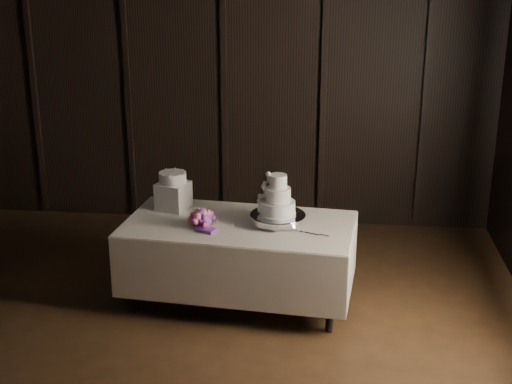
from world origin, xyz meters
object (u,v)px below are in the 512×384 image
object	(u,v)px
display_table	(239,259)
wedding_cake	(275,199)
small_cake	(173,178)
bouquet	(202,219)
cake_stand	(278,219)
box_pedestal	(173,196)

from	to	relation	value
display_table	wedding_cake	xyz separation A→B (m)	(0.31, -0.01, 0.58)
display_table	small_cake	bearing A→B (deg)	160.92
wedding_cake	bouquet	bearing A→B (deg)	-167.55
cake_stand	small_cake	xyz separation A→B (m)	(-0.98, 0.28, 0.25)
display_table	wedding_cake	world-z (taller)	wedding_cake
wedding_cake	box_pedestal	world-z (taller)	wedding_cake
bouquet	display_table	bearing A→B (deg)	19.16
display_table	small_cake	distance (m)	0.95
wedding_cake	small_cake	world-z (taller)	wedding_cake
box_pedestal	small_cake	size ratio (longest dim) A/B	1.05
bouquet	small_cake	size ratio (longest dim) A/B	1.57
wedding_cake	bouquet	distance (m)	0.65
bouquet	box_pedestal	distance (m)	0.53
display_table	box_pedestal	bearing A→B (deg)	160.92
display_table	bouquet	distance (m)	0.52
cake_stand	bouquet	distance (m)	0.65
bouquet	small_cake	xyz separation A→B (m)	(-0.34, 0.40, 0.24)
cake_stand	box_pedestal	xyz separation A→B (m)	(-0.98, 0.28, 0.08)
cake_stand	wedding_cake	bearing A→B (deg)	-150.26
wedding_cake	box_pedestal	bearing A→B (deg)	165.88
display_table	box_pedestal	xyz separation A→B (m)	(-0.64, 0.29, 0.47)
display_table	cake_stand	size ratio (longest dim) A/B	4.30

